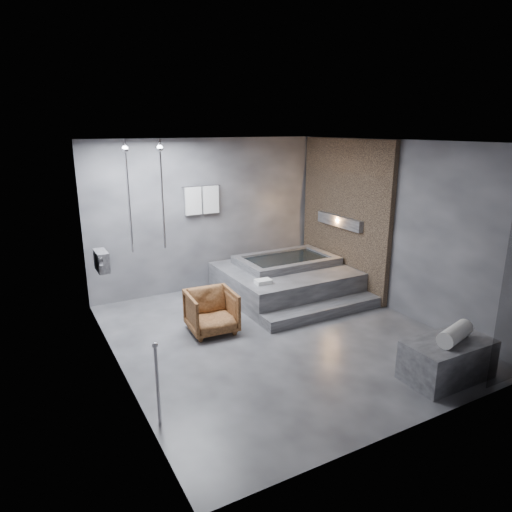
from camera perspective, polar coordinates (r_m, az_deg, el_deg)
room at (r=6.73m, az=4.62°, el=5.04°), size 5.00×5.04×2.82m
tub_deck at (r=8.44m, az=3.65°, el=-3.10°), size 2.20×2.00×0.50m
tub_step at (r=7.59m, az=8.40°, el=-6.77°), size 2.20×0.36×0.18m
concrete_bench at (r=6.18m, az=22.79°, el=-11.83°), size 1.10×0.61×0.49m
driftwood_chair at (r=6.91m, az=-5.58°, el=-6.94°), size 0.73×0.75×0.64m
rolled_towel at (r=6.04m, az=23.63°, el=-8.90°), size 0.61×0.35×0.21m
deck_towel at (r=7.51m, az=0.91°, el=-3.22°), size 0.27×0.20×0.07m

